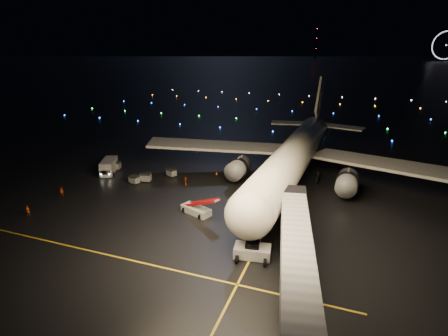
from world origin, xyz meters
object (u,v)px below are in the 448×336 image
at_px(baggage_cart_0, 171,173).
at_px(baggage_cart_2, 134,180).
at_px(service_truck, 109,166).
at_px(crew_c, 186,181).
at_px(baggage_cart_3, 115,165).
at_px(pushback_tug, 252,250).
at_px(baggage_cart_4, 105,169).
at_px(crew_a, 28,210).
at_px(airliner, 299,134).
at_px(baggage_cart_1, 145,177).
at_px(belt_loader, 196,203).
at_px(crew_b, 62,192).

relative_size(baggage_cart_0, baggage_cart_2, 1.02).
height_order(baggage_cart_0, baggage_cart_2, baggage_cart_0).
distance_m(service_truck, crew_c, 17.59).
bearing_deg(crew_c, baggage_cart_3, -111.06).
height_order(pushback_tug, service_truck, service_truck).
relative_size(crew_c, baggage_cart_4, 0.72).
distance_m(pushback_tug, service_truck, 40.43).
relative_size(crew_a, baggage_cart_0, 0.86).
bearing_deg(airliner, baggage_cart_1, -152.65).
xyz_separation_m(airliner, crew_c, (-18.55, -11.28, -7.90)).
distance_m(baggage_cart_0, baggage_cart_1, 5.31).
relative_size(baggage_cart_1, baggage_cart_2, 1.12).
xyz_separation_m(crew_a, baggage_cart_1, (9.10, 18.31, 0.06)).
xyz_separation_m(belt_loader, crew_b, (-24.36, -1.77, -0.96)).
xyz_separation_m(airliner, service_truck, (-36.11, -10.43, -7.32)).
distance_m(baggage_cart_2, baggage_cart_3, 9.89).
height_order(crew_c, baggage_cart_1, baggage_cart_1).
xyz_separation_m(baggage_cart_0, baggage_cart_2, (-4.71, -5.78, -0.02)).
height_order(airliner, baggage_cart_2, airliner).
xyz_separation_m(crew_b, baggage_cart_1, (9.79, 10.84, 0.06)).
relative_size(crew_c, baggage_cart_0, 0.89).
bearing_deg(crew_a, baggage_cart_4, 39.44).
xyz_separation_m(crew_b, baggage_cart_3, (0.11, 14.74, 0.09)).
distance_m(crew_c, baggage_cart_2, 9.72).
bearing_deg(baggage_cart_3, crew_b, -107.40).
bearing_deg(baggage_cart_1, belt_loader, -45.06).
bearing_deg(crew_c, baggage_cart_0, -136.05).
xyz_separation_m(pushback_tug, service_truck, (-35.49, 19.37, 0.35)).
distance_m(belt_loader, baggage_cart_3, 27.52).
bearing_deg(service_truck, airliner, -8.30).
bearing_deg(service_truck, crew_a, -112.87).
height_order(belt_loader, baggage_cart_1, belt_loader).
bearing_deg(airliner, crew_a, -136.84).
bearing_deg(service_truck, baggage_cart_2, -47.20).
bearing_deg(crew_c, service_truck, -104.45).
xyz_separation_m(pushback_tug, crew_b, (-35.64, 6.68, -0.26)).
height_order(airliner, pushback_tug, airliner).
bearing_deg(crew_a, service_truck, 37.92).
height_order(baggage_cart_1, baggage_cart_4, baggage_cart_4).
xyz_separation_m(baggage_cart_3, baggage_cart_4, (-0.46, -2.72, 0.08)).
bearing_deg(service_truck, baggage_cart_1, -35.24).
bearing_deg(pushback_tug, airliner, 79.80).
xyz_separation_m(pushback_tug, crew_c, (-17.93, 18.53, -0.24)).
bearing_deg(pushback_tug, crew_a, 172.29).
xyz_separation_m(crew_b, baggage_cart_0, (13.04, 15.03, -0.01)).
height_order(crew_a, baggage_cart_2, crew_a).
distance_m(crew_b, baggage_cart_3, 14.74).
xyz_separation_m(belt_loader, baggage_cart_0, (-11.32, 13.26, -0.96)).
relative_size(pushback_tug, belt_loader, 0.61).
bearing_deg(crew_b, baggage_cart_0, 34.65).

